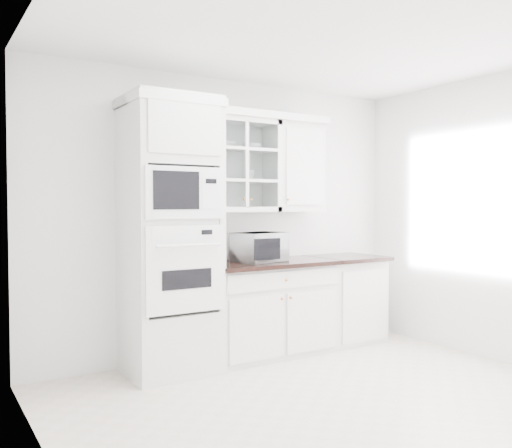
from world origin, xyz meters
TOP-DOWN VIEW (x-y plane):
  - ground at (0.00, 0.00)m, footprint 4.00×3.50m
  - room_shell at (0.00, 0.43)m, footprint 4.00×3.50m
  - oven_column at (-0.75, 1.42)m, footprint 0.76×0.68m
  - base_cabinet_run at (0.28, 1.45)m, footprint 1.32×0.67m
  - extra_base_cabinet at (1.28, 1.45)m, footprint 0.72×0.67m
  - upper_cabinet_glass at (0.03, 1.58)m, footprint 0.80×0.33m
  - upper_cabinet_solid at (0.71, 1.58)m, footprint 0.55×0.33m
  - crown_molding at (-0.07, 1.56)m, footprint 2.14×0.38m
  - countertop_microwave at (0.17, 1.44)m, footprint 0.57×0.51m
  - bowl_a at (-0.15, 1.57)m, footprint 0.26×0.26m
  - bowl_b at (0.17, 1.57)m, footprint 0.20×0.20m
  - cup_a at (-0.16, 1.59)m, footprint 0.11×0.11m
  - cup_b at (0.16, 1.59)m, footprint 0.12×0.12m

SIDE VIEW (x-z plane):
  - ground at x=0.00m, z-range 0.00..0.01m
  - base_cabinet_run at x=0.28m, z-range 0.00..0.92m
  - extra_base_cabinet at x=1.28m, z-range 0.00..0.92m
  - countertop_microwave at x=0.17m, z-range 0.92..1.20m
  - oven_column at x=-0.75m, z-range 0.00..2.40m
  - cup_a at x=-0.16m, z-range 1.71..1.79m
  - cup_b at x=0.16m, z-range 1.71..1.81m
  - room_shell at x=0.00m, z-range 0.43..3.13m
  - upper_cabinet_glass at x=0.03m, z-range 1.40..2.30m
  - upper_cabinet_solid at x=0.71m, z-range 1.40..2.30m
  - bowl_a at x=-0.15m, z-range 2.01..2.06m
  - bowl_b at x=0.17m, z-range 2.01..2.07m
  - crown_molding at x=-0.07m, z-range 2.30..2.37m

